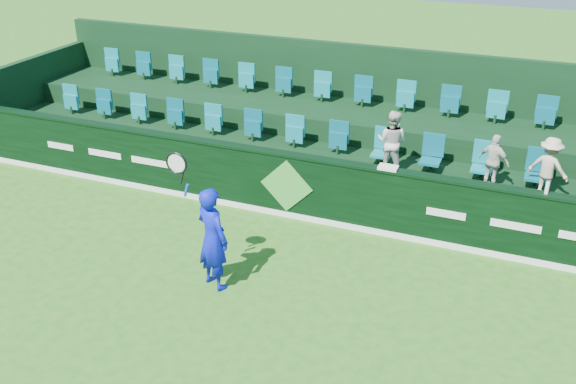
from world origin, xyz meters
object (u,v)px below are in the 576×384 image
at_px(tennis_player, 212,237).
at_px(drinks_bottle, 547,188).
at_px(spectator_middle, 494,161).
at_px(spectator_right, 549,167).
at_px(spectator_left, 392,142).
at_px(towel, 388,168).

height_order(tennis_player, drinks_bottle, tennis_player).
distance_m(spectator_middle, spectator_right, 0.97).
bearing_deg(spectator_right, tennis_player, 56.97).
bearing_deg(drinks_bottle, spectator_left, 159.10).
bearing_deg(spectator_right, towel, 41.03).
bearing_deg(spectator_left, spectator_right, -173.47).
xyz_separation_m(tennis_player, drinks_bottle, (4.91, 2.76, 0.54)).
distance_m(spectator_left, drinks_bottle, 3.14).
bearing_deg(spectator_middle, spectator_left, 22.96).
xyz_separation_m(spectator_middle, drinks_bottle, (0.97, -1.12, 0.12)).
distance_m(spectator_middle, towel, 2.08).
xyz_separation_m(spectator_middle, spectator_right, (0.96, 0.00, 0.04)).
bearing_deg(towel, spectator_left, 100.68).
relative_size(spectator_middle, spectator_right, 0.93).
distance_m(tennis_player, spectator_right, 6.27).
relative_size(tennis_player, drinks_bottle, 11.94).
height_order(spectator_right, towel, spectator_right).
xyz_separation_m(spectator_left, drinks_bottle, (2.93, -1.12, 0.01)).
bearing_deg(spectator_right, drinks_bottle, 108.75).
distance_m(spectator_right, drinks_bottle, 1.12).
height_order(spectator_middle, drinks_bottle, spectator_middle).
xyz_separation_m(spectator_middle, towel, (-1.75, -1.12, 0.04)).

